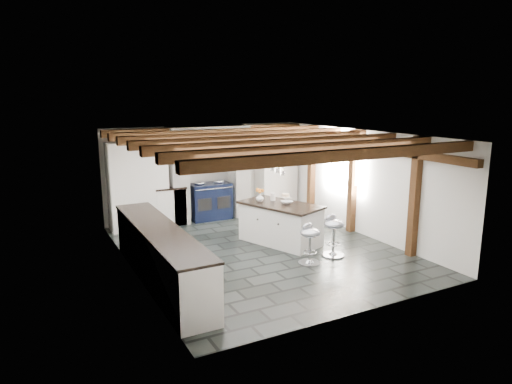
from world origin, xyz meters
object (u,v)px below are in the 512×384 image
bar_stool_near (333,231)px  bar_stool_far (310,239)px  kitchen_island (280,223)px  range_cooker (210,200)px

bar_stool_near → bar_stool_far: 0.65m
kitchen_island → bar_stool_far: bearing=-117.7°
kitchen_island → bar_stool_far: 1.30m
range_cooker → kitchen_island: (0.58, -2.44, -0.04)m
kitchen_island → bar_stool_near: 1.26m
kitchen_island → range_cooker: bearing=82.4°
kitchen_island → bar_stool_near: bearing=-88.2°
range_cooker → bar_stool_near: 3.76m
range_cooker → bar_stool_far: (0.43, -3.74, 0.00)m
range_cooker → kitchen_island: bearing=-76.6°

